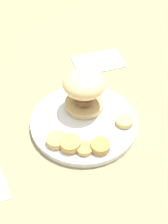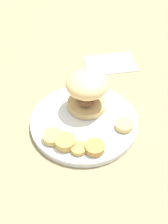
% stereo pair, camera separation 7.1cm
% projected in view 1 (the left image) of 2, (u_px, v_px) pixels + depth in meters
% --- Properties ---
extents(ground_plane, '(4.00, 4.00, 0.00)m').
position_uv_depth(ground_plane, '(84.00, 124.00, 0.74)').
color(ground_plane, '#937F5B').
extents(dinner_plate, '(0.25, 0.25, 0.02)m').
position_uv_depth(dinner_plate, '(84.00, 122.00, 0.74)').
color(dinner_plate, white).
rests_on(dinner_plate, ground_plane).
extents(sandwich, '(0.10, 0.10, 0.10)m').
position_uv_depth(sandwich, '(84.00, 89.00, 0.73)').
color(sandwich, tan).
rests_on(sandwich, dinner_plate).
extents(potato_round_0, '(0.05, 0.05, 0.01)m').
position_uv_depth(potato_round_0, '(57.00, 140.00, 0.68)').
color(potato_round_0, tan).
rests_on(potato_round_0, dinner_plate).
extents(potato_round_1, '(0.04, 0.04, 0.01)m').
position_uv_depth(potato_round_1, '(125.00, 121.00, 0.72)').
color(potato_round_1, '#DBB766').
rests_on(potato_round_1, dinner_plate).
extents(potato_round_2, '(0.04, 0.04, 0.01)m').
position_uv_depth(potato_round_2, '(85.00, 148.00, 0.67)').
color(potato_round_2, tan).
rests_on(potato_round_2, dinner_plate).
extents(potato_round_3, '(0.04, 0.04, 0.01)m').
position_uv_depth(potato_round_3, '(99.00, 146.00, 0.67)').
color(potato_round_3, '#BC8942').
rests_on(potato_round_3, dinner_plate).
extents(potato_round_4, '(0.05, 0.05, 0.02)m').
position_uv_depth(potato_round_4, '(70.00, 144.00, 0.67)').
color(potato_round_4, tan).
rests_on(potato_round_4, dinner_plate).
extents(napkin, '(0.10, 0.15, 0.01)m').
position_uv_depth(napkin, '(99.00, 61.00, 0.92)').
color(napkin, white).
rests_on(napkin, ground_plane).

